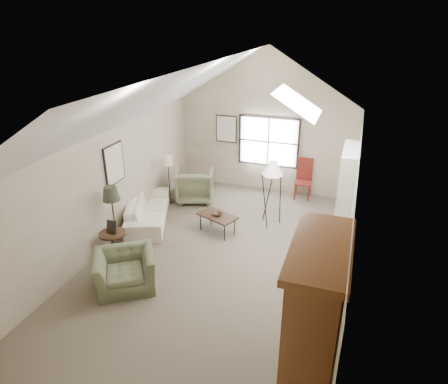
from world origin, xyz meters
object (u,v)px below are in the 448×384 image
(sofa, at_px, (148,210))
(side_table, at_px, (114,244))
(armchair_near, at_px, (125,270))
(armchair_far, at_px, (195,185))
(side_chair, at_px, (303,179))
(coffee_table, at_px, (217,224))
(armoire, at_px, (313,319))

(sofa, relative_size, side_table, 3.99)
(armchair_near, bearing_deg, armchair_far, 59.92)
(side_table, xyz_separation_m, side_chair, (3.31, 4.22, 0.29))
(sofa, height_order, coffee_table, sofa)
(armoire, bearing_deg, sofa, 141.56)
(sofa, height_order, side_chair, side_chair)
(armoire, relative_size, armchair_far, 2.23)
(coffee_table, relative_size, side_chair, 0.80)
(side_table, bearing_deg, side_chair, 51.87)
(sofa, bearing_deg, side_chair, -73.75)
(coffee_table, relative_size, side_table, 1.63)
(armoire, xyz_separation_m, sofa, (-4.38, 3.48, -0.78))
(armchair_near, distance_m, armchair_far, 3.97)
(armoire, bearing_deg, side_chair, 99.36)
(sofa, xyz_separation_m, side_chair, (3.37, 2.62, 0.24))
(armchair_near, distance_m, coffee_table, 2.63)
(armchair_far, relative_size, side_table, 1.79)
(armoire, xyz_separation_m, side_chair, (-1.01, 6.10, -0.54))
(armchair_near, height_order, coffee_table, armchair_near)
(armoire, bearing_deg, side_table, 156.52)
(coffee_table, height_order, side_chair, side_chair)
(sofa, distance_m, armchair_far, 1.66)
(armoire, height_order, armchair_far, armoire)
(armchair_near, relative_size, side_table, 1.95)
(coffee_table, bearing_deg, armchair_far, 128.05)
(sofa, relative_size, armchair_far, 2.23)
(sofa, bearing_deg, coffee_table, -110.78)
(armchair_far, bearing_deg, side_table, 62.71)
(coffee_table, xyz_separation_m, side_table, (-1.74, -1.63, 0.05))
(armchair_near, xyz_separation_m, coffee_table, (0.95, 2.45, -0.12))
(armoire, bearing_deg, coffee_table, 126.39)
(armchair_far, xyz_separation_m, side_table, (-0.56, -3.13, -0.17))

